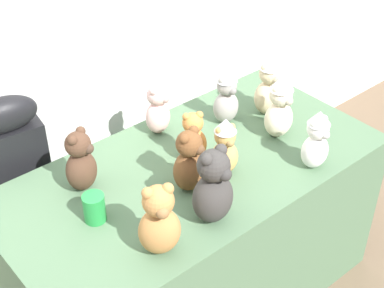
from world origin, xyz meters
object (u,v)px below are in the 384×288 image
(display_table, at_px, (192,236))
(teddy_bear_chestnut, at_px, (189,162))
(teddy_bear_blush, at_px, (158,110))
(teddy_bear_sand, at_px, (269,85))
(instrument_case, at_px, (22,200))
(teddy_bear_snow, at_px, (316,140))
(teddy_bear_ash, at_px, (226,96))
(party_cup_green, at_px, (94,208))
(teddy_bear_cocoa, at_px, (81,162))
(teddy_bear_ginger, at_px, (193,138))
(teddy_bear_honey, at_px, (225,147))
(teddy_bear_cream, at_px, (280,107))
(teddy_bear_charcoal, at_px, (213,188))
(teddy_bear_caramel, at_px, (159,222))

(display_table, height_order, teddy_bear_chestnut, teddy_bear_chestnut)
(teddy_bear_blush, distance_m, teddy_bear_sand, 0.51)
(instrument_case, distance_m, teddy_bear_snow, 1.28)
(teddy_bear_chestnut, relative_size, teddy_bear_sand, 0.90)
(teddy_bear_ash, relative_size, party_cup_green, 2.40)
(teddy_bear_cocoa, bearing_deg, teddy_bear_blush, -16.79)
(teddy_bear_ginger, relative_size, teddy_bear_blush, 0.96)
(teddy_bear_ginger, bearing_deg, teddy_bear_honey, -49.59)
(teddy_bear_ginger, height_order, teddy_bear_cocoa, teddy_bear_cocoa)
(teddy_bear_ginger, bearing_deg, teddy_bear_sand, 31.48)
(teddy_bear_ginger, relative_size, teddy_bear_ash, 0.85)
(teddy_bear_ginger, distance_m, party_cup_green, 0.51)
(teddy_bear_honey, distance_m, teddy_bear_ash, 0.36)
(teddy_bear_cream, bearing_deg, teddy_bear_charcoal, -160.30)
(instrument_case, relative_size, teddy_bear_snow, 4.02)
(display_table, distance_m, teddy_bear_snow, 0.70)
(display_table, distance_m, teddy_bear_honey, 0.52)
(teddy_bear_ginger, xyz_separation_m, teddy_bear_honey, (0.04, -0.15, 0.02))
(instrument_case, xyz_separation_m, teddy_bear_honey, (0.60, -0.63, 0.36))
(teddy_bear_ginger, bearing_deg, teddy_bear_caramel, -116.20)
(teddy_bear_sand, bearing_deg, teddy_bear_caramel, -149.93)
(teddy_bear_chestnut, bearing_deg, teddy_bear_snow, -42.44)
(teddy_bear_blush, distance_m, teddy_bear_honey, 0.39)
(teddy_bear_sand, bearing_deg, display_table, -162.08)
(teddy_bear_ginger, xyz_separation_m, teddy_bear_snow, (0.34, -0.35, 0.02))
(teddy_bear_ash, bearing_deg, teddy_bear_cocoa, -179.59)
(teddy_bear_honey, distance_m, party_cup_green, 0.55)
(teddy_bear_ginger, height_order, teddy_bear_snow, teddy_bear_snow)
(teddy_bear_caramel, relative_size, teddy_bear_cream, 0.97)
(instrument_case, distance_m, teddy_bear_sand, 1.20)
(teddy_bear_ash, bearing_deg, teddy_bear_cream, -64.75)
(party_cup_green, bearing_deg, instrument_case, 96.98)
(teddy_bear_snow, bearing_deg, teddy_bear_cocoa, 148.16)
(teddy_bear_ginger, xyz_separation_m, teddy_bear_sand, (0.48, 0.04, 0.04))
(teddy_bear_blush, height_order, teddy_bear_caramel, teddy_bear_caramel)
(teddy_bear_ash, bearing_deg, teddy_bear_charcoal, -135.32)
(instrument_case, distance_m, teddy_bear_ash, 1.00)
(teddy_bear_ginger, height_order, teddy_bear_sand, teddy_bear_sand)
(teddy_bear_charcoal, bearing_deg, teddy_bear_snow, -10.20)
(display_table, height_order, teddy_bear_sand, teddy_bear_sand)
(teddy_bear_blush, relative_size, teddy_bear_snow, 0.89)
(teddy_bear_charcoal, bearing_deg, teddy_bear_caramel, 173.73)
(teddy_bear_cocoa, xyz_separation_m, teddy_bear_honey, (0.48, -0.28, 0.00))
(instrument_case, distance_m, teddy_bear_caramel, 0.89)
(teddy_bear_charcoal, xyz_separation_m, teddy_bear_honey, (0.21, 0.17, -0.02))
(teddy_bear_honey, height_order, teddy_bear_cream, teddy_bear_cream)
(teddy_bear_snow, bearing_deg, teddy_bear_caramel, 177.62)
(teddy_bear_cream, relative_size, teddy_bear_snow, 1.12)
(instrument_case, xyz_separation_m, party_cup_green, (0.07, -0.53, 0.29))
(teddy_bear_cream, bearing_deg, teddy_bear_blush, 136.03)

